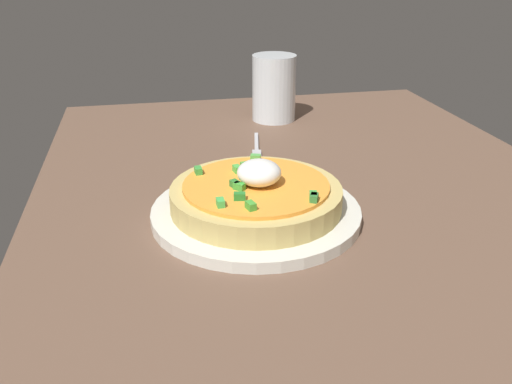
% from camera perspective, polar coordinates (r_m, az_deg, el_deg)
% --- Properties ---
extents(dining_table, '(1.15, 0.73, 0.03)m').
position_cam_1_polar(dining_table, '(0.65, 8.31, -4.15)').
color(dining_table, brown).
rests_on(dining_table, ground).
extents(plate, '(0.25, 0.25, 0.01)m').
position_cam_1_polar(plate, '(0.65, 0.00, -2.16)').
color(plate, silver).
rests_on(plate, dining_table).
extents(pizza, '(0.20, 0.20, 0.06)m').
position_cam_1_polar(pizza, '(0.64, 0.01, -0.26)').
color(pizza, tan).
rests_on(pizza, plate).
extents(cup_far, '(0.08, 0.08, 0.12)m').
position_cam_1_polar(cup_far, '(1.01, 1.90, 10.73)').
color(cup_far, silver).
rests_on(cup_far, dining_table).
extents(fork, '(0.11, 0.03, 0.00)m').
position_cam_1_polar(fork, '(0.87, 0.05, 4.72)').
color(fork, '#B7B7BC').
rests_on(fork, dining_table).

